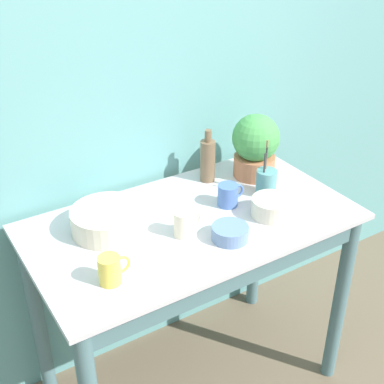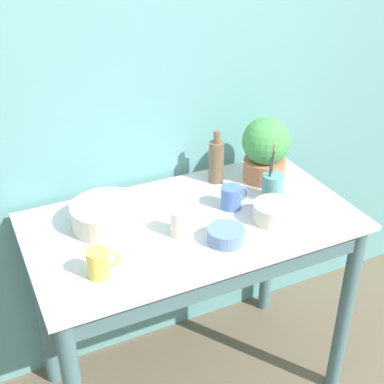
# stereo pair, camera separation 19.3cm
# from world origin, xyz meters

# --- Properties ---
(wall_back) EXTENTS (6.00, 0.05, 2.40)m
(wall_back) POSITION_xyz_m (0.00, 0.73, 1.20)
(wall_back) COLOR #609E9E
(wall_back) RESTS_ON ground_plane
(counter_table) EXTENTS (1.22, 0.67, 0.88)m
(counter_table) POSITION_xyz_m (0.00, 0.31, 0.69)
(counter_table) COLOR slate
(counter_table) RESTS_ON ground_plane
(potted_plant) EXTENTS (0.20, 0.20, 0.27)m
(potted_plant) POSITION_xyz_m (0.41, 0.50, 1.02)
(potted_plant) COLOR #B7704C
(potted_plant) RESTS_ON counter_table
(bowl_wash_large) EXTENTS (0.26, 0.26, 0.09)m
(bowl_wash_large) POSITION_xyz_m (-0.29, 0.44, 0.92)
(bowl_wash_large) COLOR beige
(bowl_wash_large) RESTS_ON counter_table
(bottle_tall) EXTENTS (0.06, 0.06, 0.23)m
(bottle_tall) POSITION_xyz_m (0.22, 0.57, 0.97)
(bottle_tall) COLOR brown
(bottle_tall) RESTS_ON counter_table
(mug_cream) EXTENTS (0.11, 0.07, 0.10)m
(mug_cream) POSITION_xyz_m (-0.07, 0.27, 0.92)
(mug_cream) COLOR beige
(mug_cream) RESTS_ON counter_table
(mug_yellow) EXTENTS (0.11, 0.07, 0.10)m
(mug_yellow) POSITION_xyz_m (-0.41, 0.17, 0.92)
(mug_yellow) COLOR #E5CC4C
(mug_yellow) RESTS_ON counter_table
(mug_blue) EXTENTS (0.11, 0.08, 0.09)m
(mug_blue) POSITION_xyz_m (0.18, 0.35, 0.92)
(mug_blue) COLOR #4C70B7
(mug_blue) RESTS_ON counter_table
(bowl_small_cream) EXTENTS (0.15, 0.15, 0.07)m
(bowl_small_cream) POSITION_xyz_m (0.27, 0.21, 0.91)
(bowl_small_cream) COLOR beige
(bowl_small_cream) RESTS_ON counter_table
(bowl_small_blue) EXTENTS (0.13, 0.13, 0.05)m
(bowl_small_blue) POSITION_xyz_m (0.05, 0.16, 0.90)
(bowl_small_blue) COLOR #6684B2
(bowl_small_blue) RESTS_ON counter_table
(utensil_cup) EXTENTS (0.08, 0.08, 0.23)m
(utensil_cup) POSITION_xyz_m (0.35, 0.34, 0.93)
(utensil_cup) COLOR #569399
(utensil_cup) RESTS_ON counter_table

